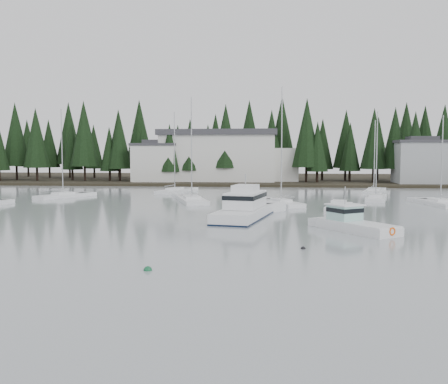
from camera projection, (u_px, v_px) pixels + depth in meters
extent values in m
plane|color=#8E9599|center=(137.00, 279.00, 25.40)|extent=(260.00, 260.00, 0.00)
cube|color=black|center=(246.00, 180.00, 121.62)|extent=(240.00, 54.00, 1.00)
cube|color=silver|center=(156.00, 164.00, 105.24)|extent=(9.00, 7.00, 7.50)
cube|color=#38383D|center=(156.00, 145.00, 104.93)|extent=(9.54, 7.42, 0.50)
cube|color=#38383D|center=(156.00, 142.00, 104.89)|extent=(4.95, 3.85, 0.80)
cube|color=#999EA0|center=(421.00, 163.00, 98.83)|extent=(10.00, 8.00, 8.00)
cube|color=#38383D|center=(422.00, 141.00, 98.50)|extent=(10.60, 8.48, 0.50)
cube|color=#38383D|center=(422.00, 138.00, 98.45)|extent=(5.50, 4.40, 0.80)
cube|color=silver|center=(218.00, 158.00, 106.82)|extent=(24.00, 10.00, 10.00)
cube|color=#38383D|center=(218.00, 133.00, 106.41)|extent=(25.00, 11.00, 1.20)
cube|color=silver|center=(275.00, 165.00, 107.72)|extent=(10.00, 8.00, 7.00)
cube|color=white|center=(244.00, 217.00, 48.97)|extent=(5.77, 12.21, 1.71)
cube|color=black|center=(244.00, 218.00, 48.98)|extent=(5.82, 12.27, 0.23)
cube|color=white|center=(245.00, 200.00, 49.41)|extent=(4.07, 6.55, 1.55)
cube|color=black|center=(245.00, 196.00, 49.38)|extent=(4.15, 6.62, 0.43)
cube|color=white|center=(245.00, 188.00, 49.32)|extent=(2.71, 3.41, 0.69)
cylinder|color=#A5A8AD|center=(245.00, 180.00, 49.25)|extent=(0.10, 0.10, 1.17)
cube|color=white|center=(357.00, 230.00, 40.77)|extent=(6.34, 7.55, 1.20)
cube|color=white|center=(357.00, 223.00, 40.72)|extent=(6.22, 7.40, 0.11)
cube|color=#9FD0C9|center=(345.00, 213.00, 41.96)|extent=(3.01, 3.03, 1.29)
cube|color=white|center=(345.00, 205.00, 41.91)|extent=(3.39, 3.42, 0.11)
cube|color=black|center=(345.00, 210.00, 41.94)|extent=(3.07, 3.09, 0.37)
cylinder|color=#A5A8AD|center=(345.00, 195.00, 41.84)|extent=(0.08, 0.08, 1.48)
torus|color=#F2590C|center=(392.00, 231.00, 37.51)|extent=(0.61, 0.48, 0.65)
cube|color=white|center=(63.00, 198.00, 72.21)|extent=(6.01, 9.00, 1.05)
cube|color=white|center=(63.00, 193.00, 72.16)|extent=(2.83, 3.44, 0.30)
cylinder|color=#A5A8AD|center=(62.00, 152.00, 71.70)|extent=(0.14, 0.14, 12.23)
cube|color=white|center=(192.00, 202.00, 66.02)|extent=(6.09, 10.96, 1.05)
cube|color=white|center=(192.00, 197.00, 65.97)|extent=(3.07, 4.06, 0.30)
cylinder|color=#A5A8AD|center=(192.00, 148.00, 65.47)|extent=(0.14, 0.14, 13.23)
cube|color=white|center=(376.00, 200.00, 68.56)|extent=(4.34, 8.87, 1.05)
cube|color=white|center=(376.00, 195.00, 68.51)|extent=(2.37, 3.21, 0.30)
cylinder|color=#A5A8AD|center=(377.00, 154.00, 68.07)|extent=(0.14, 0.14, 11.57)
cube|color=white|center=(281.00, 205.00, 61.60)|extent=(5.80, 8.30, 1.05)
cube|color=white|center=(281.00, 200.00, 61.56)|extent=(2.75, 3.21, 0.30)
cylinder|color=#A5A8AD|center=(282.00, 144.00, 61.03)|extent=(0.14, 0.14, 13.96)
cube|color=white|center=(374.00, 193.00, 80.76)|extent=(5.36, 10.62, 1.05)
cube|color=white|center=(374.00, 189.00, 80.71)|extent=(2.73, 3.87, 0.30)
cylinder|color=#A5A8AD|center=(375.00, 155.00, 80.29)|extent=(0.14, 0.14, 11.22)
cube|color=white|center=(175.00, 193.00, 81.68)|extent=(4.96, 9.79, 1.05)
cube|color=white|center=(175.00, 189.00, 81.63)|extent=(2.69, 3.57, 0.30)
cylinder|color=#A5A8AD|center=(175.00, 151.00, 81.15)|extent=(0.14, 0.14, 12.62)
cube|color=white|center=(440.00, 205.00, 61.75)|extent=(4.36, 8.53, 1.05)
cube|color=white|center=(441.00, 200.00, 61.70)|extent=(2.54, 3.09, 0.30)
cylinder|color=#A5A8AD|center=(442.00, 158.00, 61.30)|extent=(0.14, 0.14, 10.57)
cube|color=white|center=(339.00, 209.00, 57.11)|extent=(3.96, 6.97, 0.90)
cube|color=white|center=(339.00, 203.00, 57.06)|extent=(2.03, 2.45, 0.55)
sphere|color=#145933|center=(148.00, 270.00, 27.20)|extent=(0.47, 0.47, 0.47)
sphere|color=black|center=(303.00, 249.00, 33.33)|extent=(0.35, 0.35, 0.35)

